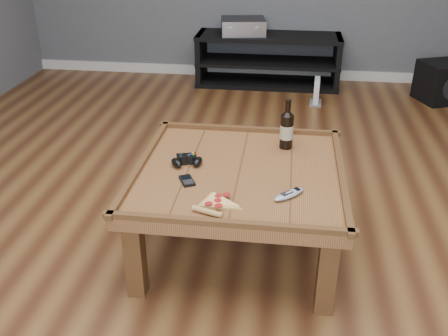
# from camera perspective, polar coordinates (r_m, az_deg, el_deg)

# --- Properties ---
(ground) EXTENTS (6.00, 6.00, 0.00)m
(ground) POSITION_cam_1_polar(r_m,az_deg,el_deg) (2.66, 1.66, -8.84)
(ground) COLOR #422312
(ground) RESTS_ON ground
(baseboard) EXTENTS (5.00, 0.02, 0.10)m
(baseboard) POSITION_cam_1_polar(r_m,az_deg,el_deg) (5.35, 5.09, 10.80)
(baseboard) COLOR silver
(baseboard) RESTS_ON ground
(coffee_table) EXTENTS (1.03, 1.03, 0.48)m
(coffee_table) POSITION_cam_1_polar(r_m,az_deg,el_deg) (2.45, 1.78, -1.46)
(coffee_table) COLOR brown
(coffee_table) RESTS_ON ground
(media_console) EXTENTS (1.40, 0.45, 0.50)m
(media_console) POSITION_cam_1_polar(r_m,az_deg,el_deg) (5.07, 5.04, 12.15)
(media_console) COLOR black
(media_console) RESTS_ON ground
(beer_bottle) EXTENTS (0.07, 0.07, 0.27)m
(beer_bottle) POSITION_cam_1_polar(r_m,az_deg,el_deg) (2.63, 7.18, 4.48)
(beer_bottle) COLOR black
(beer_bottle) RESTS_ON coffee_table
(game_controller) EXTENTS (0.17, 0.14, 0.05)m
(game_controller) POSITION_cam_1_polar(r_m,az_deg,el_deg) (2.47, -4.26, 0.87)
(game_controller) COLOR black
(game_controller) RESTS_ON coffee_table
(pizza_slice) EXTENTS (0.23, 0.28, 0.03)m
(pizza_slice) POSITION_cam_1_polar(r_m,az_deg,el_deg) (2.14, -0.89, -4.09)
(pizza_slice) COLOR tan
(pizza_slice) RESTS_ON coffee_table
(smartphone) EXTENTS (0.09, 0.12, 0.01)m
(smartphone) POSITION_cam_1_polar(r_m,az_deg,el_deg) (2.32, -4.24, -1.44)
(smartphone) COLOR black
(smartphone) RESTS_ON coffee_table
(remote_control) EXTENTS (0.16, 0.16, 0.02)m
(remote_control) POSITION_cam_1_polar(r_m,az_deg,el_deg) (2.22, 7.45, -2.98)
(remote_control) COLOR gray
(remote_control) RESTS_ON coffee_table
(av_receiver) EXTENTS (0.46, 0.41, 0.14)m
(av_receiver) POSITION_cam_1_polar(r_m,az_deg,el_deg) (5.00, 2.20, 15.88)
(av_receiver) COLOR black
(av_receiver) RESTS_ON media_console
(subwoofer) EXTENTS (0.47, 0.47, 0.36)m
(subwoofer) POSITION_cam_1_polar(r_m,az_deg,el_deg) (5.02, 23.61, 9.01)
(subwoofer) COLOR black
(subwoofer) RESTS_ON ground
(game_console) EXTENTS (0.11, 0.19, 0.23)m
(game_console) POSITION_cam_1_polar(r_m,az_deg,el_deg) (4.63, 10.51, 8.49)
(game_console) COLOR slate
(game_console) RESTS_ON ground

